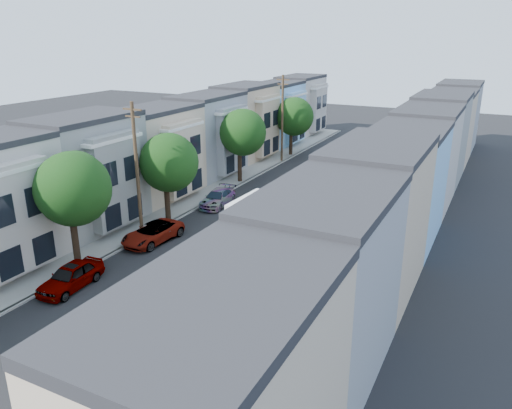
{
  "coord_description": "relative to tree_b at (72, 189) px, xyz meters",
  "views": [
    {
      "loc": [
        17.2,
        -25.36,
        14.66
      ],
      "look_at": [
        0.93,
        6.86,
        2.2
      ],
      "focal_mm": 35.0,
      "sensor_mm": 36.0,
      "label": 1
    }
  ],
  "objects": [
    {
      "name": "parked_left_d",
      "position": [
        1.4,
        14.95,
        -4.79
      ],
      "size": [
        2.39,
        4.76,
        1.38
      ],
      "primitive_type": "imported",
      "rotation": [
        0.0,
        0.0,
        0.1
      ],
      "color": "#3F080D",
      "rests_on": "ground"
    },
    {
      "name": "road_slab",
      "position": [
        6.3,
        19.14,
        -5.47
      ],
      "size": [
        12.0,
        70.0,
        0.02
      ],
      "primitive_type": "cube",
      "color": "black",
      "rests_on": "ground"
    },
    {
      "name": "tree_c",
      "position": [
        0.0,
        9.87,
        -0.55
      ],
      "size": [
        4.7,
        4.7,
        7.3
      ],
      "color": "black",
      "rests_on": "ground"
    },
    {
      "name": "curb_left",
      "position": [
        0.25,
        19.14,
        -5.41
      ],
      "size": [
        0.3,
        70.0,
        0.15
      ],
      "primitive_type": "cube",
      "color": "gray",
      "rests_on": "ground"
    },
    {
      "name": "fedex_truck",
      "position": [
        8.18,
        10.34,
        -3.65
      ],
      "size": [
        2.63,
        6.83,
        3.28
      ],
      "rotation": [
        0.0,
        0.0,
        -0.04
      ],
      "color": "white",
      "rests_on": "ground"
    },
    {
      "name": "parked_right_a",
      "position": [
        11.2,
        -5.11,
        -4.78
      ],
      "size": [
        2.1,
        4.74,
        1.41
      ],
      "primitive_type": "imported",
      "rotation": [
        0.0,
        0.0,
        -0.03
      ],
      "color": "slate",
      "rests_on": "ground"
    },
    {
      "name": "parked_right_d",
      "position": [
        11.2,
        33.24,
        -4.79
      ],
      "size": [
        1.84,
        4.35,
        1.39
      ],
      "primitive_type": "imported",
      "rotation": [
        0.0,
        0.0,
        -0.05
      ],
      "color": "black",
      "rests_on": "ground"
    },
    {
      "name": "curb_right",
      "position": [
        12.35,
        19.14,
        -5.41
      ],
      "size": [
        0.3,
        70.0,
        0.15
      ],
      "primitive_type": "cube",
      "color": "gray",
      "rests_on": "ground"
    },
    {
      "name": "lead_sedan",
      "position": [
        8.42,
        22.18,
        -4.79
      ],
      "size": [
        3.05,
        5.27,
        1.38
      ],
      "primitive_type": "imported",
      "rotation": [
        0.0,
        0.0,
        0.16
      ],
      "color": "black",
      "rests_on": "ground"
    },
    {
      "name": "townhouse_row_right",
      "position": [
        17.45,
        19.14,
        -5.48
      ],
      "size": [
        5.0,
        70.0,
        8.5
      ],
      "primitive_type": "cube",
      "color": "#8DC6F1",
      "rests_on": "ground"
    },
    {
      "name": "parked_right_c",
      "position": [
        11.2,
        22.14,
        -4.79
      ],
      "size": [
        2.3,
        4.75,
        1.38
      ],
      "primitive_type": "imported",
      "rotation": [
        0.0,
        0.0,
        0.08
      ],
      "color": "black",
      "rests_on": "ground"
    },
    {
      "name": "parked_right_b",
      "position": [
        11.2,
        0.53,
        -4.76
      ],
      "size": [
        2.59,
        5.27,
        1.44
      ],
      "primitive_type": "imported",
      "rotation": [
        0.0,
        0.0,
        -0.04
      ],
      "color": "#B9B9C8",
      "rests_on": "ground"
    },
    {
      "name": "sidewalk_right",
      "position": [
        13.65,
        19.14,
        -5.41
      ],
      "size": [
        2.6,
        70.0,
        0.15
      ],
      "primitive_type": "cube",
      "color": "gray",
      "rests_on": "ground"
    },
    {
      "name": "centerline",
      "position": [
        6.3,
        19.14,
        -5.48
      ],
      "size": [
        0.12,
        70.0,
        0.01
      ],
      "primitive_type": "cube",
      "color": "gold",
      "rests_on": "ground"
    },
    {
      "name": "ground",
      "position": [
        6.3,
        4.14,
        -5.48
      ],
      "size": [
        160.0,
        160.0,
        0.0
      ],
      "primitive_type": "plane",
      "color": "black",
      "rests_on": "ground"
    },
    {
      "name": "utility_pole_far",
      "position": [
        0.0,
        32.14,
        -0.33
      ],
      "size": [
        1.6,
        0.26,
        10.0
      ],
      "color": "#42301E",
      "rests_on": "ground"
    },
    {
      "name": "tree_b",
      "position": [
        0.0,
        0.0,
        0.0
      ],
      "size": [
        4.7,
        4.7,
        7.86
      ],
      "color": "black",
      "rests_on": "ground"
    },
    {
      "name": "parked_left_b",
      "position": [
        1.4,
        -2.2,
        -4.71
      ],
      "size": [
        2.12,
        4.85,
        1.54
      ],
      "primitive_type": "imported",
      "rotation": [
        0.0,
        0.0,
        0.06
      ],
      "color": "black",
      "rests_on": "ground"
    },
    {
      "name": "townhouse_row_left",
      "position": [
        -4.85,
        19.14,
        -5.48
      ],
      "size": [
        5.0,
        70.0,
        8.5
      ],
      "primitive_type": "cube",
      "color": "#8DC6F1",
      "rests_on": "ground"
    },
    {
      "name": "tree_d",
      "position": [
        0.0,
        22.22,
        -0.25
      ],
      "size": [
        4.7,
        4.7,
        7.6
      ],
      "color": "black",
      "rests_on": "ground"
    },
    {
      "name": "utility_pole_near",
      "position": [
        0.0,
        6.14,
        -0.33
      ],
      "size": [
        1.6,
        0.26,
        10.0
      ],
      "color": "#42301E",
      "rests_on": "ground"
    },
    {
      "name": "tree_far_r",
      "position": [
        13.2,
        33.49,
        -1.5
      ],
      "size": [
        3.05,
        3.05,
        5.56
      ],
      "color": "black",
      "rests_on": "ground"
    },
    {
      "name": "tree_e",
      "position": [
        0.0,
        35.61,
        -0.57
      ],
      "size": [
        4.7,
        4.7,
        7.28
      ],
      "color": "black",
      "rests_on": "ground"
    },
    {
      "name": "parked_left_c",
      "position": [
        1.4,
        5.67,
        -4.78
      ],
      "size": [
        2.76,
        5.25,
        1.41
      ],
      "primitive_type": "imported",
      "rotation": [
        0.0,
        0.0,
        -0.09
      ],
      "color": "#9B9EA9",
      "rests_on": "ground"
    },
    {
      "name": "sidewalk_left",
      "position": [
        -1.05,
        19.14,
        -5.41
      ],
      "size": [
        2.6,
        70.0,
        0.15
      ],
      "primitive_type": "cube",
      "color": "gray",
      "rests_on": "ground"
    }
  ]
}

